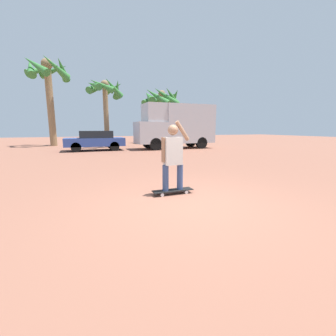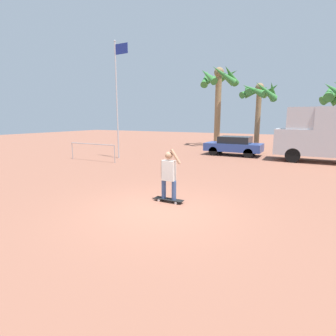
# 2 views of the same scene
# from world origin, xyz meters

# --- Properties ---
(ground_plane) EXTENTS (80.00, 80.00, 0.00)m
(ground_plane) POSITION_xyz_m (0.00, 0.00, 0.00)
(ground_plane) COLOR #935B47
(skateboard) EXTENTS (0.96, 0.26, 0.10)m
(skateboard) POSITION_xyz_m (-0.09, 0.79, 0.08)
(skateboard) COLOR black
(skateboard) RESTS_ON ground_plane
(person_skateboarder) EXTENTS (0.69, 0.24, 1.60)m
(person_skateboarder) POSITION_xyz_m (-0.09, 0.79, 0.95)
(person_skateboarder) COLOR #384C7A
(person_skateboarder) RESTS_ON skateboard
(camper_van) EXTENTS (5.87, 2.06, 3.25)m
(camper_van) POSITION_xyz_m (4.82, 11.85, 1.76)
(camper_van) COLOR black
(camper_van) RESTS_ON ground_plane
(parked_car_blue) EXTENTS (3.91, 1.80, 1.35)m
(parked_car_blue) POSITION_xyz_m (-1.04, 12.39, 0.72)
(parked_car_blue) COLOR black
(parked_car_blue) RESTS_ON ground_plane
(palm_tree_near_van) EXTENTS (4.24, 4.34, 5.57)m
(palm_tree_near_van) POSITION_xyz_m (6.02, 18.34, 4.44)
(palm_tree_near_van) COLOR #8E704C
(palm_tree_near_van) RESTS_ON ground_plane
(palm_tree_center_background) EXTENTS (3.00, 2.97, 5.31)m
(palm_tree_center_background) POSITION_xyz_m (0.03, 14.86, 4.30)
(palm_tree_center_background) COLOR #8E704C
(palm_tree_center_background) RESTS_ON ground_plane
(palm_tree_far_left) EXTENTS (3.71, 3.88, 7.30)m
(palm_tree_far_left) POSITION_xyz_m (-4.18, 18.07, 5.73)
(palm_tree_far_left) COLOR #8E704C
(palm_tree_far_left) RESTS_ON ground_plane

